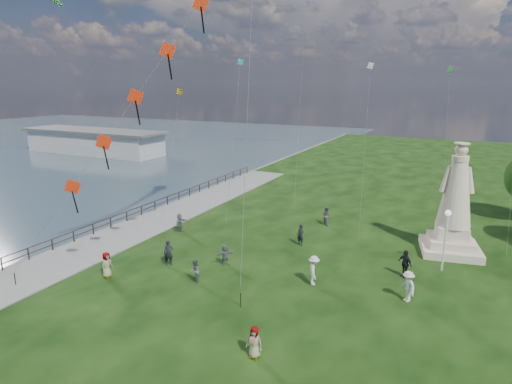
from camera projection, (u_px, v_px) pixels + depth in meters
The scene contains 17 objects.
waterfront at pixel (112, 234), 36.46m from camera, with size 200.00×200.00×1.51m.
pier_pavilion at pixel (94, 141), 80.47m from camera, with size 30.00×8.00×4.40m.
statue at pixel (454, 213), 31.65m from camera, with size 4.80×4.80×8.32m.
lamppost at pixel (447, 227), 28.44m from camera, with size 0.40×0.40×4.33m.
person_0 at pixel (169, 253), 29.87m from camera, with size 0.67×0.44×1.83m, color black.
person_1 at pixel (195, 271), 27.31m from camera, with size 0.77×0.47×1.58m, color #595960.
person_2 at pixel (314, 270), 27.01m from camera, with size 1.24×0.64×1.92m, color silver.
person_4 at pixel (254, 342), 19.78m from camera, with size 0.78×0.48×1.60m, color #595960.
person_5 at pixel (180, 223), 36.63m from camera, with size 1.54×0.66×1.66m, color #595960.
person_6 at pixel (301, 235), 33.62m from camera, with size 0.63×0.41×1.72m, color black.
person_7 at pixel (327, 216), 38.55m from camera, with size 0.82×0.50×1.68m, color #595960.
person_8 at pixel (408, 286), 24.94m from camera, with size 1.21×0.63×1.88m, color silver.
person_9 at pixel (405, 263), 28.11m from camera, with size 1.09×0.56×1.87m, color black.
person_10 at pixel (107, 265), 28.03m from camera, with size 0.86×0.53×1.75m, color #595960.
person_11 at pixel (225, 255), 29.99m from camera, with size 1.38×0.59×1.49m, color #595960.
red_kite_train at pixel (148, 81), 25.80m from camera, with size 11.50×9.35×20.25m.
small_kites at pixel (364, 68), 36.99m from camera, with size 29.90×17.52×26.17m.
Camera 1 is at (11.10, -16.38, 12.44)m, focal length 30.00 mm.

